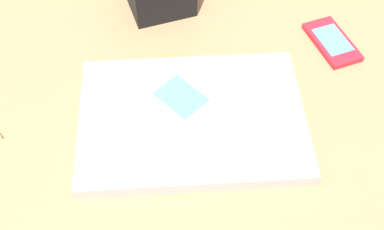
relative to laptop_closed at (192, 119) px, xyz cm
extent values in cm
cube|color=#9E7751|center=(7.50, 0.76, -2.55)|extent=(120.00, 80.00, 3.00)
cube|color=#B7BABC|center=(0.00, 0.00, 0.00)|extent=(35.09, 27.79, 2.10)
cube|color=silver|center=(0.89, -2.65, 1.57)|extent=(10.78, 12.39, 1.04)
cube|color=#5993E0|center=(0.89, -2.65, 2.16)|extent=(7.57, 8.18, 0.14)
cube|color=red|center=(-25.95, -9.46, -0.60)|extent=(6.35, 10.81, 0.89)
cube|color=#5993E0|center=(-25.95, -9.46, -0.09)|extent=(4.79, 6.79, 0.14)
camera|label=1|loc=(10.54, 39.08, 54.82)|focal=45.40mm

